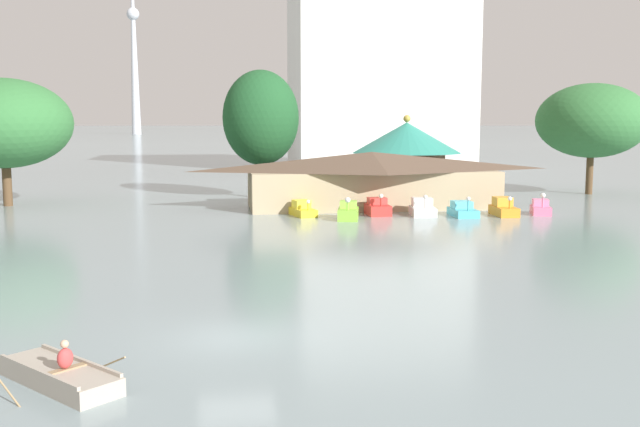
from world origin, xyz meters
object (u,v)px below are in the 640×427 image
Objects in this scene: rowboat_with_rower at (60,375)px; shoreline_tree_right at (592,121)px; pedal_boat_red at (378,208)px; pedal_boat_cyan at (463,210)px; background_building_block at (378,68)px; pedal_boat_orange at (504,208)px; pedal_boat_white at (422,208)px; shoreline_tree_tall_left at (4,123)px; pedal_boat_lime at (348,212)px; shoreline_tree_mid at (261,118)px; green_roof_pavilion at (406,152)px; pedal_boat_pink at (541,208)px; boathouse at (372,178)px; pedal_boat_yellow at (303,210)px; distant_broadcast_tower at (133,29)px.

shoreline_tree_right is at bearing -82.60° from rowboat_with_rower.
pedal_boat_cyan is at bearing 74.56° from pedal_boat_red.
background_building_block reaches higher than pedal_boat_red.
pedal_boat_white is at bearing -95.18° from pedal_boat_orange.
shoreline_tree_tall_left is 0.38× the size of background_building_block.
shoreline_tree_tall_left is at bearing -106.24° from pedal_boat_cyan.
pedal_boat_lime is 29.51m from shoreline_tree_tall_left.
shoreline_tree_right is at bearing 2.34° from shoreline_tree_tall_left.
pedal_boat_lime reaches higher than pedal_boat_cyan.
pedal_boat_orange is 23.44m from shoreline_tree_mid.
rowboat_with_rower is 53.85m from green_roof_pavilion.
green_roof_pavilion is (6.35, 15.73, 3.44)m from pedal_boat_red.
pedal_boat_lime is 14.75m from pedal_boat_pink.
pedal_boat_orange is 52.62m from background_building_block.
green_roof_pavilion is at bearing 168.15° from shoreline_tree_right.
rowboat_with_rower is at bearing -114.72° from green_roof_pavilion.
green_roof_pavilion is (5.75, 10.71, 1.62)m from boathouse.
shoreline_tree_tall_left is at bearing -88.74° from pedal_boat_pink.
pedal_boat_red is 0.22× the size of green_roof_pavilion.
green_roof_pavilion is 0.36× the size of background_building_block.
pedal_boat_red reaches higher than pedal_boat_yellow.
pedal_boat_cyan is (2.81, -0.83, -0.08)m from pedal_boat_white.
pedal_boat_red is 6.22m from pedal_boat_cyan.
shoreline_tree_right is (22.71, 7.15, 4.60)m from boathouse.
pedal_boat_red is at bearing -81.26° from distant_broadcast_tower.
boathouse is at bearing -102.37° from pedal_boat_pink.
pedal_boat_white is at bearing -98.96° from background_building_block.
green_roof_pavilion is 322.21m from distant_broadcast_tower.
rowboat_with_rower is at bearing -24.05° from pedal_boat_white.
pedal_boat_lime is 1.25× the size of pedal_boat_red.
rowboat_with_rower is at bearing -35.41° from pedal_boat_orange.
pedal_boat_cyan is at bearing 80.41° from pedal_boat_white.
rowboat_with_rower is 42.39m from pedal_boat_pink.
pedal_boat_pink reaches higher than pedal_boat_red.
shoreline_tree_mid is (-19.86, 14.68, 6.73)m from pedal_boat_pink.
green_roof_pavilion is 35.32m from background_building_block.
pedal_boat_white is 5.99m from pedal_boat_orange.
pedal_boat_pink is (28.22, 31.62, 0.20)m from rowboat_with_rower.
shoreline_tree_mid reaches higher than pedal_boat_red.
boathouse is (-2.62, 5.71, 1.83)m from pedal_boat_white.
distant_broadcast_tower is at bearing 100.29° from green_roof_pavilion.
pedal_boat_cyan is at bearing -87.78° from pedal_boat_orange.
pedal_boat_pink reaches higher than pedal_boat_orange.
shoreline_tree_right is at bearing 137.47° from pedal_boat_orange.
pedal_boat_red is 27.07m from shoreline_tree_right.
background_building_block is at bearing 76.64° from boathouse.
distant_broadcast_tower is at bearing -166.44° from pedal_boat_orange.
shoreline_tree_right is (39.43, 45.24, 6.67)m from rowboat_with_rower.
pedal_boat_white is 34.32m from shoreline_tree_tall_left.
shoreline_tree_right is at bearing -1.95° from shoreline_tree_mid.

